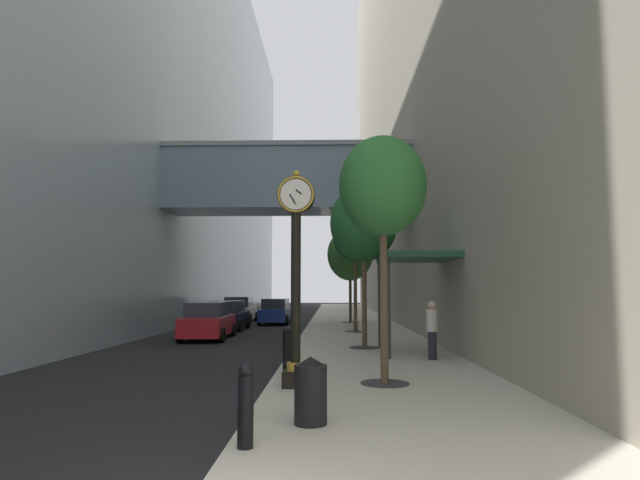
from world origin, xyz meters
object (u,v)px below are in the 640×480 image
trash_bin (311,389)px  car_black_trailing (227,316)px  street_tree_mid_near (364,224)px  street_tree_near (383,188)px  street_tree_far (350,255)px  bollard_nearest (246,403)px  car_blue_mid (276,312)px  car_red_near (208,321)px  street_tree_mid_far (355,237)px  car_white_far (239,310)px  pedestrian_walking (432,328)px  bollard_third (287,349)px  bollard_fourth (296,337)px  street_clock (296,266)px

trash_bin → car_black_trailing: car_black_trailing is taller
street_tree_mid_near → street_tree_near: bearing=-90.0°
street_tree_near → street_tree_far: 21.44m
street_tree_near → street_tree_mid_near: size_ratio=0.95×
bollard_nearest → car_blue_mid: size_ratio=0.25×
street_tree_mid_near → car_red_near: bearing=146.6°
trash_bin → car_blue_mid: car_blue_mid is taller
street_tree_near → street_tree_mid_far: size_ratio=0.94×
trash_bin → car_white_far: size_ratio=0.23×
pedestrian_walking → bollard_third: bearing=-150.4°
bollard_third → car_red_near: (-4.43, 9.97, 0.08)m
pedestrian_walking → car_blue_mid: pedestrian_walking is taller
bollard_third → street_tree_near: (2.35, -1.65, 3.88)m
bollard_fourth → car_red_near: 8.08m
street_tree_mid_near → street_tree_far: bearing=90.0°
street_tree_far → car_white_far: street_tree_far is taller
bollard_fourth → pedestrian_walking: 4.30m
bollard_nearest → trash_bin: 1.49m
bollard_nearest → pedestrian_walking: 9.78m
car_red_near → bollard_third: bearing=-66.0°
car_black_trailing → car_white_far: bearing=94.1°
bollard_nearest → street_tree_near: street_tree_near is taller
bollard_third → street_tree_near: street_tree_near is taller
street_tree_far → trash_bin: size_ratio=5.76×
street_clock → bollard_third: 2.94m
bollard_nearest → street_tree_far: (2.35, 26.22, 3.76)m
bollard_fourth → trash_bin: 8.45m
bollard_nearest → street_tree_mid_far: (2.35, 19.07, 4.15)m
bollard_fourth → car_blue_mid: bearing=98.2°
street_clock → pedestrian_walking: (3.84, 4.47, -1.69)m
car_red_near → street_tree_near: bearing=-59.7°
street_clock → trash_bin: bearing=-81.6°
street_tree_far → street_tree_mid_far: bearing=-90.0°
car_blue_mid → car_white_far: size_ratio=0.99×
street_tree_near → street_tree_mid_far: (0.00, 14.29, 0.27)m
street_tree_mid_near → street_tree_far: (0.00, 14.29, -0.19)m
trash_bin → street_tree_mid_far: bearing=85.1°
bollard_third → bollard_nearest: bearing=-90.0°
street_clock → car_white_far: bearing=102.9°
street_tree_near → car_blue_mid: bearing=102.4°
street_tree_mid_near → street_tree_far: size_ratio=0.99×
street_clock → car_red_near: size_ratio=1.04×
pedestrian_walking → car_blue_mid: (-6.68, 17.95, -0.28)m
bollard_nearest → car_red_near: bearing=105.1°
street_tree_mid_near → car_red_near: size_ratio=1.30×
bollard_nearest → bollard_third: size_ratio=1.00×
car_blue_mid → pedestrian_walking: bearing=-69.6°
street_tree_near → car_black_trailing: (-7.00, 16.84, -3.82)m
bollard_nearest → car_red_near: size_ratio=0.24×
bollard_nearest → street_tree_mid_near: (2.35, 11.93, 3.95)m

